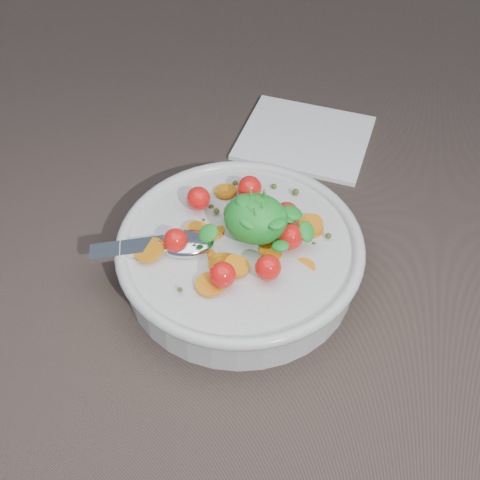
# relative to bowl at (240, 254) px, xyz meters

# --- Properties ---
(ground) EXTENTS (6.00, 6.00, 0.00)m
(ground) POSITION_rel_bowl_xyz_m (0.01, 0.01, -0.03)
(ground) COLOR brown
(ground) RESTS_ON ground
(bowl) EXTENTS (0.28, 0.26, 0.11)m
(bowl) POSITION_rel_bowl_xyz_m (0.00, 0.00, 0.00)
(bowl) COLOR silver
(bowl) RESTS_ON ground
(napkin) EXTENTS (0.18, 0.17, 0.01)m
(napkin) POSITION_rel_bowl_xyz_m (0.03, 0.25, -0.03)
(napkin) COLOR white
(napkin) RESTS_ON ground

